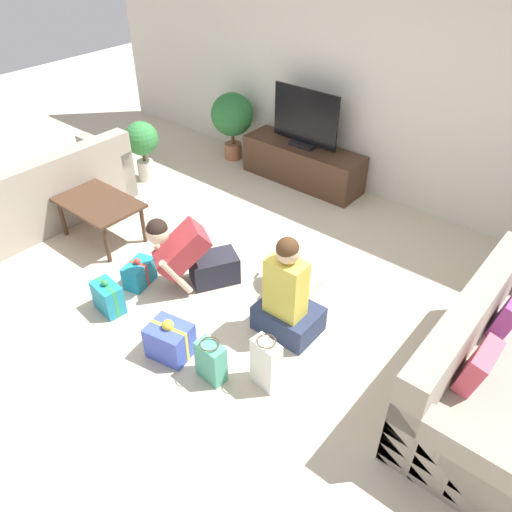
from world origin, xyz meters
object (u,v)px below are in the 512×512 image
object	(u,v)px
gift_bag_b	(211,361)
gift_box_b	(139,273)
gift_box_c	(108,297)
sofa_right	(497,371)
tv	(305,121)
potted_plant_back_left	(232,117)
potted_plant_corner_left	(142,142)
person_sitting	(288,299)
coffee_table	(99,206)
dog	(278,272)
person_kneeling	(191,255)
sofa_left	(44,194)
gift_box_a	(170,340)
tv_console	(303,164)
gift_bag_a	(266,363)

from	to	relation	value
gift_bag_b	gift_box_b	bearing A→B (deg)	163.69
gift_box_c	sofa_right	bearing A→B (deg)	22.33
sofa_right	gift_box_b	bearing A→B (deg)	104.65
tv	potted_plant_back_left	world-z (taller)	tv
potted_plant_back_left	potted_plant_corner_left	bearing A→B (deg)	-110.68
person_sitting	coffee_table	bearing A→B (deg)	2.34
coffee_table	gift_bag_b	world-z (taller)	coffee_table
dog	sofa_right	bearing A→B (deg)	-54.59
person_kneeling	gift_bag_b	distance (m)	1.16
coffee_table	gift_box_b	bearing A→B (deg)	-16.02
sofa_right	sofa_left	bearing A→B (deg)	98.11
tv	gift_bag_b	size ratio (longest dim) A/B	2.45
tv	gift_box_a	world-z (taller)	tv
gift_box_a	gift_box_c	xyz separation A→B (m)	(-0.81, 0.01, -0.01)
gift_box_a	gift_bag_b	world-z (taller)	gift_bag_b
coffee_table	dog	world-z (taller)	coffee_table
person_sitting	gift_box_b	distance (m)	1.53
sofa_left	gift_box_a	bearing A→B (deg)	78.57
potted_plant_back_left	person_sitting	xyz separation A→B (m)	(2.61, -2.24, -0.24)
sofa_right	gift_box_b	distance (m)	3.14
tv	dog	distance (m)	2.28
sofa_left	gift_box_c	xyz separation A→B (m)	(1.83, -0.53, -0.15)
tv	tv_console	bearing A→B (deg)	116.57
potted_plant_back_left	gift_box_b	xyz separation A→B (m)	(1.16, -2.63, -0.48)
tv	person_sitting	bearing A→B (deg)	-57.22
tv_console	potted_plant_corner_left	bearing A→B (deg)	-142.06
gift_box_b	potted_plant_corner_left	bearing A→B (deg)	138.16
person_sitting	dog	bearing A→B (deg)	-44.91
gift_bag_b	tv_console	bearing A→B (deg)	113.56
coffee_table	tv_console	distance (m)	2.58
person_sitting	gift_box_a	xyz separation A→B (m)	(-0.56, -0.81, -0.21)
coffee_table	gift_bag_b	distance (m)	2.32
tv	gift_bag_b	bearing A→B (deg)	-66.44
sofa_right	gift_box_c	size ratio (longest dim) A/B	5.66
tv	gift_box_b	distance (m)	2.76
gift_box_c	gift_bag_a	distance (m)	1.62
coffee_table	gift_box_b	size ratio (longest dim) A/B	2.57
potted_plant_corner_left	gift_bag_a	xyz separation A→B (m)	(3.29, -1.60, -0.28)
potted_plant_corner_left	dog	bearing A→B (deg)	-14.06
tv_console	person_kneeling	distance (m)	2.41
sofa_left	potted_plant_corner_left	bearing A→B (deg)	173.89
gift_bag_b	gift_bag_a	bearing A→B (deg)	31.17
potted_plant_corner_left	gift_box_c	bearing A→B (deg)	-47.64
gift_bag_b	person_sitting	bearing A→B (deg)	79.97
potted_plant_corner_left	gift_box_b	world-z (taller)	potted_plant_corner_left
coffee_table	gift_bag_b	bearing A→B (deg)	-16.19
sofa_right	person_kneeling	world-z (taller)	sofa_right
potted_plant_back_left	gift_bag_b	bearing A→B (deg)	-50.58
coffee_table	person_kneeling	xyz separation A→B (m)	(1.31, 0.05, -0.05)
potted_plant_back_left	dog	xyz separation A→B (m)	(2.22, -1.86, -0.39)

